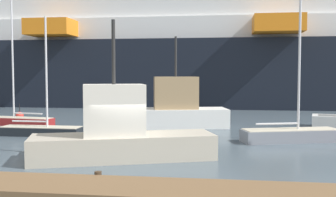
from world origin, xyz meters
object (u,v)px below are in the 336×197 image
(sailboat_1, at_px, (41,129))
(cruise_ship, at_px, (171,43))
(sailboat_2, at_px, (291,132))
(sailboat_3, at_px, (19,119))
(channel_buoy_0, at_px, (20,116))
(fishing_boat_2, at_px, (172,110))
(fishing_boat_0, at_px, (120,134))

(sailboat_1, bearing_deg, cruise_ship, 82.60)
(sailboat_2, height_order, sailboat_3, sailboat_2)
(channel_buoy_0, bearing_deg, cruise_ship, 64.97)
(sailboat_1, bearing_deg, fishing_boat_2, 34.45)
(channel_buoy_0, distance_m, cruise_ship, 24.48)
(sailboat_2, xyz_separation_m, cruise_ship, (-10.57, 29.27, 7.30))
(sailboat_1, height_order, channel_buoy_0, sailboat_1)
(fishing_boat_2, bearing_deg, sailboat_1, -158.74)
(sailboat_1, distance_m, cruise_ship, 30.25)
(sailboat_2, bearing_deg, fishing_boat_0, -161.42)
(fishing_boat_2, bearing_deg, sailboat_3, 170.19)
(sailboat_1, relative_size, fishing_boat_0, 0.87)
(fishing_boat_2, relative_size, cruise_ship, 0.06)
(sailboat_1, xyz_separation_m, sailboat_2, (14.82, -0.26, 0.16))
(sailboat_2, bearing_deg, sailboat_1, 162.40)
(channel_buoy_0, bearing_deg, fishing_boat_0, -48.93)
(fishing_boat_0, relative_size, channel_buoy_0, 6.40)
(sailboat_1, distance_m, fishing_boat_0, 8.98)
(fishing_boat_2, distance_m, cruise_ship, 25.15)
(sailboat_2, xyz_separation_m, fishing_boat_2, (-7.35, 5.21, 0.73))
(sailboat_1, distance_m, fishing_boat_2, 9.00)
(sailboat_1, bearing_deg, sailboat_2, -0.07)
(sailboat_3, distance_m, fishing_boat_2, 11.35)
(fishing_boat_0, distance_m, channel_buoy_0, 18.55)
(sailboat_1, xyz_separation_m, channel_buoy_0, (-5.61, 7.89, -0.04))
(sailboat_2, bearing_deg, channel_buoy_0, 141.65)
(sailboat_1, relative_size, channel_buoy_0, 5.56)
(sailboat_1, bearing_deg, fishing_boat_0, -41.86)
(fishing_boat_0, bearing_deg, channel_buoy_0, -67.91)
(sailboat_3, relative_size, fishing_boat_2, 1.20)
(sailboat_3, relative_size, fishing_boat_0, 1.22)
(fishing_boat_2, bearing_deg, sailboat_2, -47.55)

